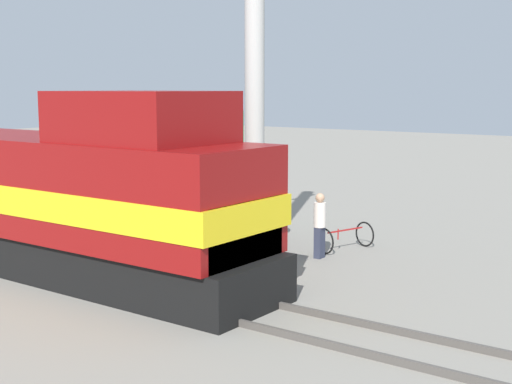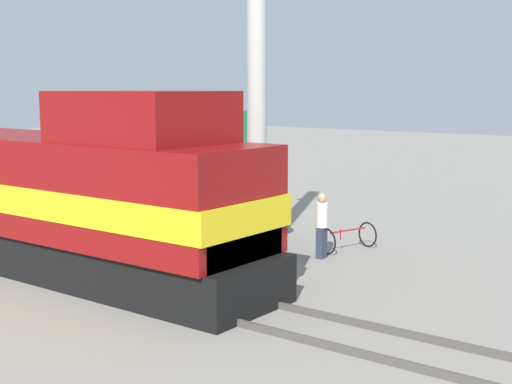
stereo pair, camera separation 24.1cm
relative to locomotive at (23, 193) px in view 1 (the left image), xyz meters
name	(u,v)px [view 1 (the left image)]	position (x,y,z in m)	size (l,w,h in m)	color
ground_plane	(152,292)	(0.00, -4.75, -1.94)	(120.00, 120.00, 0.00)	gray
rail_near	(129,296)	(-0.72, -4.75, -1.87)	(0.08, 41.28, 0.15)	#4C4742
rail_far	(173,282)	(0.72, -4.75, -1.87)	(0.08, 41.28, 0.15)	#4C4742
locomotive	(23,193)	(0.00, 0.00, 0.00)	(3.05, 16.88, 4.68)	black
utility_pole	(255,64)	(4.40, -4.53, 3.45)	(1.80, 0.55, 10.72)	#B2B2AD
vendor_umbrella	(247,177)	(5.48, -3.43, 0.14)	(2.07, 2.07, 2.32)	#4C4C4C
billboard_sign	(222,139)	(7.35, -0.97, 1.05)	(2.33, 0.12, 3.95)	#595959
shrub_cluster	(223,227)	(5.17, -2.74, -1.45)	(0.99, 0.99, 0.99)	#2D722D
person_bystander	(320,223)	(5.22, -6.18, -0.93)	(0.34, 0.34, 1.85)	#2D3347
bicycle	(345,237)	(6.49, -6.29, -1.55)	(1.83, 1.22, 0.76)	black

